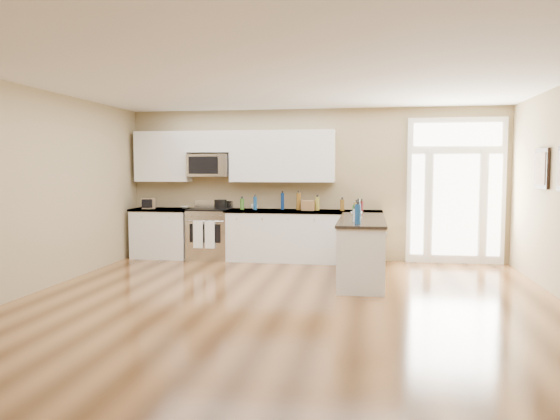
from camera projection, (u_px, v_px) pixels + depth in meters
name	position (u px, v px, depth m)	size (l,w,h in m)	color
ground	(278.00, 315.00, 6.34)	(8.00, 8.00, 0.00)	#533217
room_shell	(278.00, 168.00, 6.21)	(8.00, 8.00, 8.00)	tan
back_cabinet_left	(162.00, 235.00, 10.40)	(1.10, 0.66, 0.94)	silver
back_cabinet_right	(303.00, 238.00, 9.96)	(2.85, 0.66, 0.94)	silver
peninsula_cabinet	(362.00, 251.00, 8.36)	(0.69, 2.32, 0.94)	silver
upper_cabinet_left	(163.00, 157.00, 10.43)	(1.04, 0.33, 0.95)	silver
upper_cabinet_right	(282.00, 156.00, 10.06)	(1.94, 0.33, 0.95)	silver
upper_cabinet_short	(210.00, 142.00, 10.26)	(0.82, 0.33, 0.40)	silver
microwave	(209.00, 165.00, 10.26)	(0.78, 0.41, 0.42)	silver
entry_door	(456.00, 191.00, 9.72)	(1.70, 0.10, 2.60)	white
wall_art_near	(542.00, 169.00, 7.82)	(0.05, 0.58, 0.58)	black
kitchen_range	(210.00, 233.00, 10.24)	(0.76, 0.68, 1.08)	silver
stockpot	(221.00, 204.00, 10.25)	(0.23, 0.23, 0.18)	black
toaster_oven	(149.00, 203.00, 10.25)	(0.25, 0.20, 0.21)	silver
cardboard_box	(308.00, 205.00, 9.87)	(0.22, 0.16, 0.18)	brown
bowl_left	(185.00, 207.00, 10.40)	(0.17, 0.17, 0.04)	white
bowl_peninsula	(357.00, 213.00, 8.89)	(0.19, 0.19, 0.06)	white
cup_counter	(254.00, 207.00, 10.18)	(0.12, 0.12, 0.10)	white
counter_bottles	(319.00, 206.00, 9.20)	(2.27, 2.44, 0.31)	#19591E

